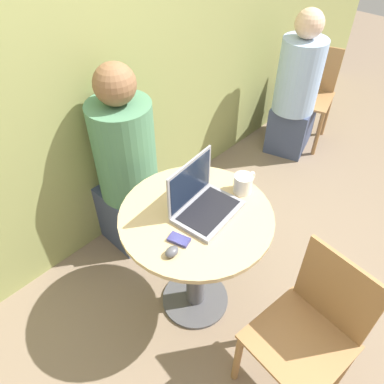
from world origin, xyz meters
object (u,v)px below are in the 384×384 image
(laptop, at_px, (202,201))
(cell_phone, at_px, (179,240))
(chair_empty, at_px, (309,332))
(person_seated, at_px, (123,174))

(laptop, bearing_deg, cell_phone, -164.56)
(laptop, xyz_separation_m, cell_phone, (-0.21, -0.06, -0.05))
(chair_empty, relative_size, person_seated, 0.67)
(cell_phone, xyz_separation_m, person_seated, (0.27, 0.77, -0.22))
(laptop, relative_size, cell_phone, 3.19)
(laptop, distance_m, cell_phone, 0.23)
(laptop, height_order, person_seated, person_seated)
(cell_phone, distance_m, person_seated, 0.85)
(laptop, bearing_deg, person_seated, 85.91)
(chair_empty, height_order, person_seated, person_seated)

